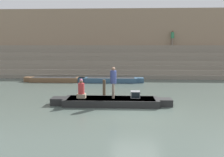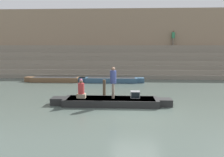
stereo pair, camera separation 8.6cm
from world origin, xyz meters
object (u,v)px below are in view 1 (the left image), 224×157
at_px(person_standing, 113,80).
at_px(moored_boat_shore, 55,79).
at_px(rowboat_main, 111,101).
at_px(mooring_post, 104,88).
at_px(tv_set, 135,95).
at_px(person_on_steps, 172,37).
at_px(moored_boat_distant, 111,80).
at_px(person_rowing, 81,90).

height_order(person_standing, moored_boat_shore, person_standing).
distance_m(rowboat_main, mooring_post, 2.29).
bearing_deg(tv_set, mooring_post, 140.08).
bearing_deg(tv_set, person_on_steps, 78.03).
distance_m(person_standing, moored_boat_distant, 7.38).
height_order(person_rowing, mooring_post, person_rowing).
xyz_separation_m(rowboat_main, moored_boat_shore, (-5.37, 7.38, 0.01)).
xyz_separation_m(person_rowing, person_on_steps, (7.88, 13.60, 3.33)).
height_order(rowboat_main, person_on_steps, person_on_steps).
distance_m(moored_boat_shore, person_on_steps, 13.74).
bearing_deg(person_standing, moored_boat_distant, 92.59).
relative_size(tv_set, moored_boat_shore, 0.09).
xyz_separation_m(person_standing, moored_boat_shore, (-5.50, 7.32, -1.14)).
bearing_deg(person_rowing, moored_boat_shore, 126.87).
bearing_deg(mooring_post, rowboat_main, -75.96).
bearing_deg(moored_boat_shore, tv_set, -50.15).
relative_size(person_rowing, mooring_post, 1.03).
height_order(moored_boat_distant, person_on_steps, person_on_steps).
bearing_deg(moored_boat_shore, person_rowing, -65.97).
xyz_separation_m(moored_boat_shore, moored_boat_distant, (5.00, -0.05, -0.00)).
relative_size(tv_set, moored_boat_distant, 0.09).
distance_m(rowboat_main, moored_boat_shore, 9.13).
xyz_separation_m(tv_set, mooring_post, (-1.87, 2.09, -0.05)).
relative_size(person_standing, moored_boat_distant, 0.30).
bearing_deg(person_on_steps, person_rowing, 65.49).
height_order(person_rowing, person_on_steps, person_on_steps).
bearing_deg(tv_set, rowboat_main, -167.01).
bearing_deg(moored_boat_shore, mooring_post, -49.85).
bearing_deg(person_rowing, person_on_steps, 69.96).
xyz_separation_m(moored_boat_shore, mooring_post, (4.83, -5.18, 0.30)).
xyz_separation_m(rowboat_main, person_rowing, (-1.62, -0.04, 0.60)).
relative_size(rowboat_main, person_rowing, 6.14).
height_order(moored_boat_shore, mooring_post, mooring_post).
distance_m(moored_boat_distant, mooring_post, 5.15).
distance_m(moored_boat_shore, mooring_post, 7.09).
distance_m(tv_set, person_on_steps, 14.77).
bearing_deg(moored_boat_shore, moored_boat_distant, -3.38).
bearing_deg(rowboat_main, moored_boat_distant, 93.03).
distance_m(person_rowing, tv_set, 2.96).
relative_size(rowboat_main, person_on_steps, 4.03).
bearing_deg(mooring_post, moored_boat_shore, 132.95).
bearing_deg(person_standing, moored_boat_shore, 125.57).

